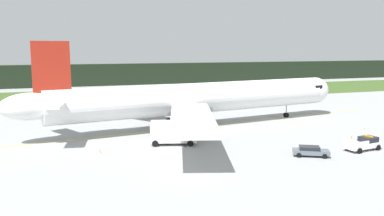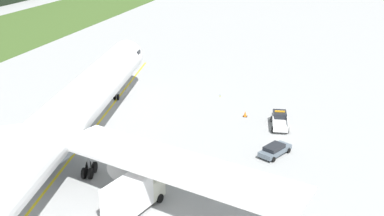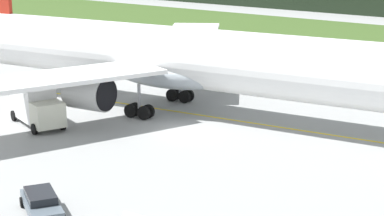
# 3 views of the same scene
# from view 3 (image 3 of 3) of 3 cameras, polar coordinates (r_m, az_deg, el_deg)

# --- Properties ---
(ground) EXTENTS (320.00, 320.00, 0.00)m
(ground) POSITION_cam_3_polar(r_m,az_deg,el_deg) (53.84, -0.86, -1.93)
(ground) COLOR #969897
(taxiway_centerline_main) EXTENTS (82.00, 12.63, 0.01)m
(taxiway_centerline_main) POSITION_cam_3_polar(r_m,az_deg,el_deg) (58.65, 0.23, -0.54)
(taxiway_centerline_main) COLOR yellow
(taxiway_centerline_main) RESTS_ON ground
(airliner) EXTENTS (61.55, 50.78, 14.68)m
(airliner) POSITION_cam_3_polar(r_m,az_deg,el_deg) (57.92, -0.39, 4.24)
(airliner) COLOR white
(airliner) RESTS_ON ground
(catering_truck) EXTENTS (6.98, 4.32, 3.54)m
(catering_truck) POSITION_cam_3_polar(r_m,az_deg,el_deg) (56.42, -13.32, 0.32)
(catering_truck) COLOR beige
(catering_truck) RESTS_ON ground
(staff_car) EXTENTS (4.76, 3.67, 1.30)m
(staff_car) POSITION_cam_3_polar(r_m,az_deg,el_deg) (38.67, -12.89, -7.97)
(staff_car) COLOR slate
(staff_car) RESTS_ON ground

